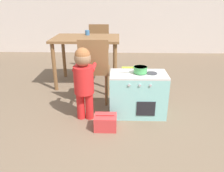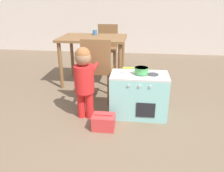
{
  "view_description": "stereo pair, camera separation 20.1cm",
  "coord_description": "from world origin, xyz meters",
  "views": [
    {
      "loc": [
        -0.0,
        -1.58,
        1.32
      ],
      "look_at": [
        -0.07,
        0.7,
        0.39
      ],
      "focal_mm": 35.0,
      "sensor_mm": 36.0,
      "label": 1
    },
    {
      "loc": [
        0.2,
        -1.57,
        1.32
      ],
      "look_at": [
        -0.07,
        0.7,
        0.39
      ],
      "focal_mm": 35.0,
      "sensor_mm": 36.0,
      "label": 2
    }
  ],
  "objects": [
    {
      "name": "toy_pot",
      "position": [
        0.25,
        0.77,
        0.56
      ],
      "size": [
        0.29,
        0.16,
        0.07
      ],
      "color": "#4CAD5B",
      "rests_on": "play_kitchen"
    },
    {
      "name": "dining_chair_near",
      "position": [
        -0.3,
        1.07,
        0.46
      ],
      "size": [
        0.37,
        0.37,
        0.86
      ],
      "color": "brown",
      "rests_on": "ground_plane"
    },
    {
      "name": "ground_plane",
      "position": [
        0.0,
        0.0,
        0.0
      ],
      "size": [
        16.0,
        16.0,
        0.0
      ],
      "primitive_type": "plane",
      "color": "brown"
    },
    {
      "name": "toy_basket",
      "position": [
        -0.13,
        0.42,
        0.08
      ],
      "size": [
        0.23,
        0.18,
        0.18
      ],
      "color": "#D13838",
      "rests_on": "ground_plane"
    },
    {
      "name": "play_kitchen",
      "position": [
        0.23,
        0.77,
        0.26
      ],
      "size": [
        0.65,
        0.37,
        0.52
      ],
      "color": "#8CD1CC",
      "rests_on": "ground_plane"
    },
    {
      "name": "child_figure",
      "position": [
        -0.38,
        0.65,
        0.51
      ],
      "size": [
        0.24,
        0.35,
        0.83
      ],
      "color": "red",
      "rests_on": "ground_plane"
    },
    {
      "name": "dining_chair_far",
      "position": [
        -0.36,
        2.41,
        0.46
      ],
      "size": [
        0.37,
        0.37,
        0.86
      ],
      "rotation": [
        0.0,
        0.0,
        3.14
      ],
      "color": "brown",
      "rests_on": "ground_plane"
    },
    {
      "name": "cup_on_table",
      "position": [
        -0.5,
        1.98,
        0.79
      ],
      "size": [
        0.07,
        0.07,
        0.08
      ],
      "color": "teal",
      "rests_on": "dining_table"
    },
    {
      "name": "dining_table",
      "position": [
        -0.5,
        1.78,
        0.63
      ],
      "size": [
        1.01,
        0.73,
        0.75
      ],
      "color": "brown",
      "rests_on": "ground_plane"
    }
  ]
}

